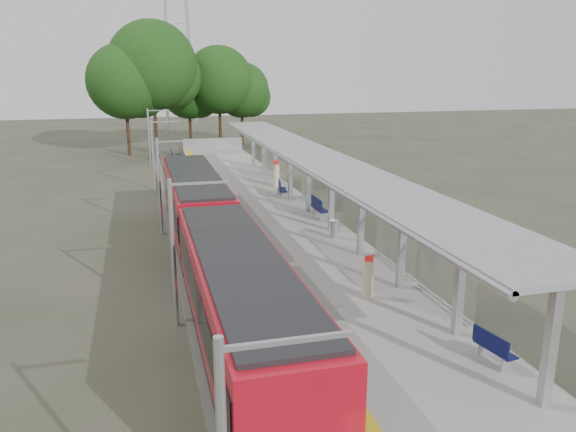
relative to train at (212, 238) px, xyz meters
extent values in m
plane|color=#474438|center=(4.50, -10.68, -2.05)|extent=(200.00, 200.00, 0.00)
cube|color=#59544C|center=(0.00, 9.32, -1.93)|extent=(3.00, 70.00, 0.24)
cube|color=gray|center=(4.50, 9.32, -1.55)|extent=(6.00, 50.00, 1.00)
cube|color=gold|center=(1.95, 9.32, -1.04)|extent=(0.60, 50.00, 0.02)
cube|color=#9EA0A5|center=(4.50, 34.27, -0.45)|extent=(6.00, 0.10, 1.20)
cube|color=black|center=(0.00, -7.02, -1.40)|extent=(2.50, 13.50, 0.70)
cube|color=#AA0C1B|center=(0.00, -7.02, 0.20)|extent=(2.65, 13.50, 2.50)
cube|color=black|center=(0.00, -7.02, 0.25)|extent=(2.72, 12.96, 1.20)
cube|color=black|center=(0.00, -7.02, 1.50)|extent=(2.40, 12.82, 0.15)
cube|color=#0B7475|center=(1.36, -7.02, 0.05)|extent=(0.04, 1.30, 2.00)
cube|color=black|center=(0.00, 7.08, -1.40)|extent=(2.50, 13.50, 0.70)
cube|color=#AA0C1B|center=(0.00, 7.08, 0.20)|extent=(2.65, 13.50, 2.50)
cube|color=black|center=(0.00, 7.08, 0.25)|extent=(2.72, 12.96, 1.20)
cube|color=black|center=(0.00, 7.08, 1.50)|extent=(2.40, 12.83, 0.15)
cube|color=#0B7475|center=(1.36, 7.08, 0.05)|extent=(0.04, 1.30, 2.00)
cylinder|color=black|center=(0.00, 2.36, -1.70)|extent=(2.20, 0.70, 0.70)
cube|color=black|center=(0.00, 0.03, -0.05)|extent=(2.30, 0.80, 2.40)
cube|color=#9EA0A5|center=(6.50, -12.68, 0.70)|extent=(0.25, 0.25, 3.50)
cube|color=#9EA0A5|center=(6.50, -8.68, 0.70)|extent=(0.25, 0.25, 3.50)
cube|color=#9EA0A5|center=(6.50, -4.68, 0.70)|extent=(0.25, 0.25, 3.50)
cube|color=#9EA0A5|center=(6.50, -0.68, 0.70)|extent=(0.25, 0.25, 3.50)
cube|color=#9EA0A5|center=(6.50, 3.32, 0.70)|extent=(0.25, 0.25, 3.50)
cube|color=#9EA0A5|center=(6.50, 7.32, 0.70)|extent=(0.25, 0.25, 3.50)
cube|color=#9EA0A5|center=(6.50, 11.32, 0.70)|extent=(0.25, 0.25, 3.50)
cube|color=#9EA0A5|center=(6.50, 15.32, 0.70)|extent=(0.25, 0.25, 3.50)
cube|color=#9EA0A5|center=(6.50, 19.32, 0.70)|extent=(0.25, 0.25, 3.50)
cube|color=#9EA0A5|center=(6.50, 23.32, 0.70)|extent=(0.25, 0.25, 3.50)
cube|color=gray|center=(6.10, 5.32, 2.53)|extent=(3.20, 38.00, 0.16)
cylinder|color=#9EA0A5|center=(4.55, 5.32, 2.45)|extent=(0.24, 38.00, 0.24)
cube|color=silver|center=(7.20, -6.68, 0.15)|extent=(0.05, 3.70, 2.20)
cube|color=silver|center=(7.20, -2.68, 0.15)|extent=(0.05, 3.70, 2.20)
cube|color=silver|center=(7.20, 5.32, 0.15)|extent=(0.05, 3.70, 2.20)
cube|color=silver|center=(7.20, 9.32, 0.15)|extent=(0.05, 3.70, 2.20)
cube|color=silver|center=(7.20, 17.32, 0.15)|extent=(0.05, 3.70, 2.20)
cube|color=silver|center=(7.20, 21.32, 0.15)|extent=(0.05, 3.70, 2.20)
cylinder|color=#382316|center=(-3.82, 39.64, 0.54)|extent=(0.36, 0.36, 5.17)
sphere|color=#244F16|center=(-3.82, 39.64, 5.71)|extent=(7.87, 7.87, 7.87)
cylinder|color=#382316|center=(-0.89, 40.59, 1.07)|extent=(0.36, 0.36, 6.25)
sphere|color=#244F16|center=(-0.89, 40.59, 7.32)|extent=(9.50, 9.50, 9.50)
cylinder|color=#382316|center=(3.29, 45.71, 0.11)|extent=(0.36, 0.36, 4.33)
sphere|color=#244F16|center=(3.29, 45.71, 4.44)|extent=(6.58, 6.58, 6.58)
cylinder|color=#382316|center=(6.67, 44.04, 0.53)|extent=(0.36, 0.36, 5.17)
sphere|color=#244F16|center=(6.67, 44.04, 5.71)|extent=(7.86, 7.86, 7.86)
cylinder|color=#382316|center=(9.56, 45.45, 0.13)|extent=(0.36, 0.36, 4.36)
sphere|color=#244F16|center=(9.56, 45.45, 4.49)|extent=(6.63, 6.63, 6.63)
cube|color=#9EA0A5|center=(-0.80, -15.68, 3.15)|extent=(2.00, 0.08, 0.08)
cylinder|color=#9EA0A5|center=(-1.80, -3.68, 0.65)|extent=(0.16, 0.16, 5.40)
cube|color=#9EA0A5|center=(-0.80, -3.68, 3.15)|extent=(2.00, 0.08, 0.08)
cylinder|color=#9EA0A5|center=(-1.80, 8.32, 0.65)|extent=(0.16, 0.16, 5.40)
cube|color=#9EA0A5|center=(-0.80, 8.32, 3.15)|extent=(2.00, 0.08, 0.08)
cylinder|color=#9EA0A5|center=(-1.80, 20.32, 0.65)|extent=(0.16, 0.16, 5.40)
cube|color=#9EA0A5|center=(-0.80, 20.32, 3.15)|extent=(2.00, 0.08, 0.08)
cylinder|color=#9EA0A5|center=(-1.80, 32.32, 0.65)|extent=(0.16, 0.16, 5.40)
cube|color=#9EA0A5|center=(-0.80, 32.32, 3.15)|extent=(2.00, 0.08, 0.08)
cube|color=#0D1143|center=(6.60, -10.53, -0.65)|extent=(0.63, 1.39, 0.05)
cube|color=#0D1143|center=(6.42, -10.53, -0.38)|extent=(0.29, 1.33, 0.49)
cube|color=#9EA0A5|center=(6.60, -11.06, -0.86)|extent=(0.36, 0.12, 0.39)
cube|color=#9EA0A5|center=(6.60, -9.99, -0.86)|extent=(0.36, 0.12, 0.39)
cube|color=#0D1143|center=(6.73, 5.78, -0.54)|extent=(0.53, 1.71, 0.07)
cube|color=#0D1143|center=(6.50, 5.78, -0.20)|extent=(0.09, 1.71, 0.63)
cube|color=#9EA0A5|center=(6.73, 5.10, -0.80)|extent=(0.46, 0.07, 0.50)
cube|color=#9EA0A5|center=(6.73, 6.47, -0.80)|extent=(0.46, 0.07, 0.50)
cube|color=#0D1143|center=(6.04, 11.51, -0.59)|extent=(0.72, 1.61, 0.06)
cube|color=#0D1143|center=(5.83, 11.51, -0.27)|extent=(0.32, 1.54, 0.57)
cube|color=#9EA0A5|center=(6.04, 10.89, -0.82)|extent=(0.42, 0.13, 0.46)
cube|color=#9EA0A5|center=(6.04, 12.14, -0.82)|extent=(0.42, 0.13, 0.46)
cylinder|color=beige|center=(4.95, -5.26, -0.38)|extent=(0.36, 0.36, 1.34)
cube|color=red|center=(4.95, -5.26, 0.42)|extent=(0.32, 0.12, 0.22)
cylinder|color=beige|center=(6.37, 14.62, -0.26)|extent=(0.42, 0.42, 1.59)
cube|color=red|center=(6.37, 14.62, 0.70)|extent=(0.37, 0.18, 0.26)
cylinder|color=#9EA0A5|center=(6.22, 1.96, -0.60)|extent=(0.52, 0.52, 0.90)
camera|label=1|loc=(-2.68, -22.84, 6.98)|focal=35.00mm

